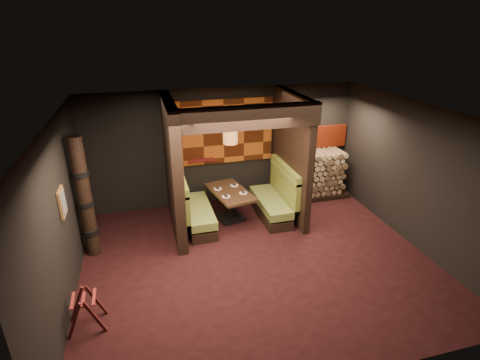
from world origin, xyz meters
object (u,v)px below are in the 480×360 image
at_px(booth_bench_right, 275,200).
at_px(dining_table, 230,200).
at_px(firewood_stack, 315,175).
at_px(luggage_rack, 86,309).
at_px(totem_column, 85,199).
at_px(booth_bench_left, 194,210).
at_px(pendant_lamp, 230,133).

distance_m(booth_bench_right, dining_table, 1.04).
xyz_separation_m(dining_table, firewood_stack, (2.39, 0.60, 0.14)).
relative_size(luggage_rack, totem_column, 0.26).
bearing_deg(dining_table, firewood_stack, 14.12).
distance_m(dining_table, luggage_rack, 3.91).
bearing_deg(firewood_stack, booth_bench_right, -152.65).
bearing_deg(totem_column, booth_bench_left, 14.75).
bearing_deg(booth_bench_right, dining_table, 174.57).
relative_size(booth_bench_right, pendant_lamp, 1.59).
bearing_deg(booth_bench_left, firewood_stack, 12.17).
bearing_deg(booth_bench_right, pendant_lamp, 177.31).
xyz_separation_m(booth_bench_left, booth_bench_right, (1.89, 0.00, 0.00)).
bearing_deg(dining_table, luggage_rack, -137.07).
height_order(booth_bench_right, pendant_lamp, pendant_lamp).
xyz_separation_m(booth_bench_right, dining_table, (-1.04, 0.10, 0.07)).
height_order(pendant_lamp, firewood_stack, pendant_lamp).
distance_m(booth_bench_right, luggage_rack, 4.67).
xyz_separation_m(booth_bench_left, pendant_lamp, (0.86, 0.05, 1.67)).
height_order(luggage_rack, firewood_stack, firewood_stack).
xyz_separation_m(booth_bench_left, dining_table, (0.86, 0.10, 0.07)).
distance_m(booth_bench_right, totem_column, 4.10).
distance_m(dining_table, firewood_stack, 2.47).
relative_size(booth_bench_left, firewood_stack, 0.92).
distance_m(pendant_lamp, luggage_rack, 4.26).
relative_size(booth_bench_right, firewood_stack, 0.92).
height_order(pendant_lamp, luggage_rack, pendant_lamp).
height_order(pendant_lamp, totem_column, pendant_lamp).
relative_size(dining_table, firewood_stack, 0.84).
relative_size(dining_table, totem_column, 0.61).
distance_m(booth_bench_left, firewood_stack, 3.33).
xyz_separation_m(booth_bench_right, luggage_rack, (-3.90, -2.57, -0.09)).
bearing_deg(pendant_lamp, firewood_stack, 15.24).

